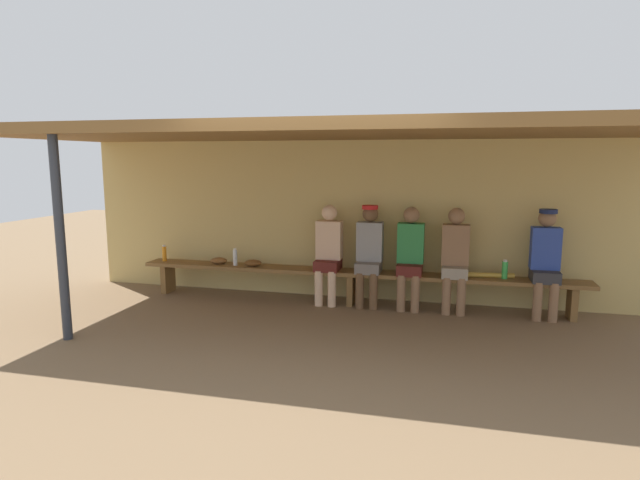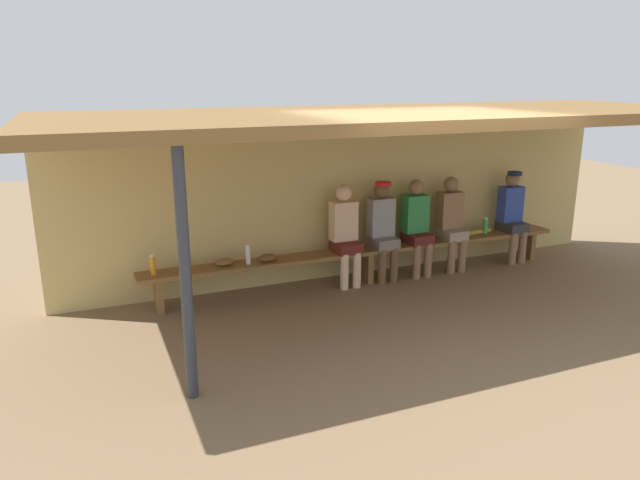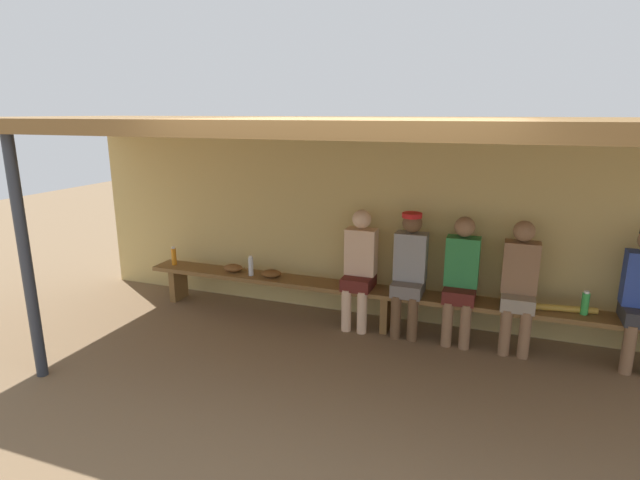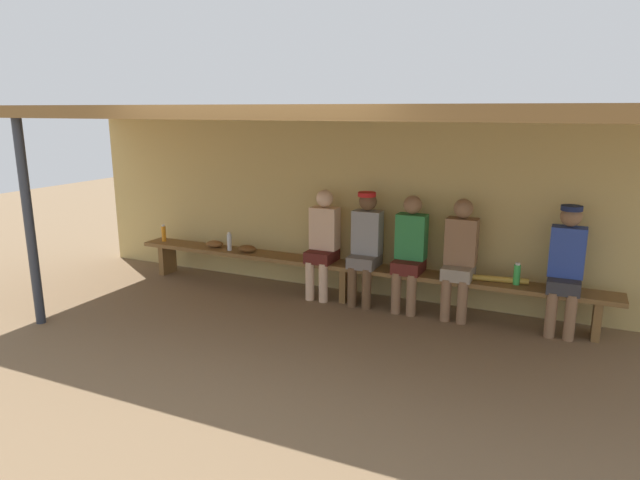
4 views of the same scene
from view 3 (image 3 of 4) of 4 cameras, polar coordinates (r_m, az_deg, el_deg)
name	(u,v)px [view 3 (image 3 of 4)]	position (r m, az deg, el deg)	size (l,w,h in m)	color
ground_plane	(344,401)	(4.46, 2.71, -17.79)	(24.00, 24.00, 0.00)	brown
back_wall	(398,226)	(5.86, 8.80, 1.63)	(8.00, 0.20, 2.20)	tan
dugout_roof	(372,125)	(4.45, 5.87, 12.84)	(8.00, 2.80, 0.12)	brown
support_post	(26,261)	(5.10, -30.38, -2.10)	(0.10, 0.10, 2.20)	#2D333D
bench	(387,297)	(5.64, 7.58, -6.40)	(6.00, 0.36, 0.46)	brown
player_in_blue	(519,281)	(5.42, 21.67, -4.35)	(0.34, 0.42, 1.34)	gray
player_shirtless_tan	(409,268)	(5.48, 10.10, -3.13)	(0.34, 0.42, 1.34)	slate
player_middle	(461,275)	(5.43, 15.69, -3.83)	(0.34, 0.42, 1.34)	#591E19
player_rightmost	(360,264)	(5.60, 4.50, -2.75)	(0.34, 0.42, 1.34)	#591E19
water_bottle_green	(585,303)	(5.53, 27.85, -6.35)	(0.07, 0.07, 0.24)	green
water_bottle_blue	(174,256)	(6.72, -16.24, -1.77)	(0.06, 0.06, 0.24)	orange
water_bottle_orange	(251,266)	(6.09, -7.84, -2.95)	(0.06, 0.06, 0.24)	silver
baseball_glove_tan	(233,268)	(6.29, -9.82, -3.13)	(0.24, 0.17, 0.09)	brown
baseball_glove_worn	(271,273)	(6.02, -5.54, -3.80)	(0.24, 0.17, 0.09)	brown
baseball_bat	(554,308)	(5.52, 25.00, -6.98)	(0.07, 0.07, 0.79)	#B28C33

